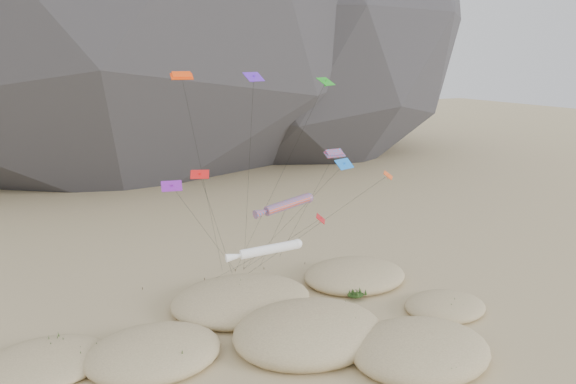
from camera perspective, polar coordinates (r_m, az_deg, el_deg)
The scene contains 9 objects.
ground at distance 53.73m, azimuth 3.32°, elevation -17.11°, with size 500.00×500.00×0.00m, color #CCB789.
dunes at distance 56.75m, azimuth -0.58°, elevation -14.45°, with size 50.96×35.80×4.20m.
dune_grass at distance 55.77m, azimuth 0.80°, elevation -14.86°, with size 42.04×29.03×1.55m.
kite_stakes at distance 73.50m, azimuth -4.25°, elevation -8.20°, with size 23.73×4.46×0.30m.
rainbow_tube_kite at distance 56.41m, azimuth -0.21°, elevation -1.32°, with size 8.05×17.66×13.71m.
white_tube_kite at distance 53.46m, azimuth -2.22°, elevation -5.92°, with size 7.57×17.79×10.32m.
orange_parafoil at distance 59.10m, azimuth -10.67°, elevation 11.16°, with size 8.16×9.96×25.96m.
multi_parafoil at distance 65.11m, azimuth 4.69°, elevation 3.80°, with size 2.50×13.16×17.02m.
delta_kites at distance 58.70m, azimuth 0.42°, elevation 4.17°, with size 26.51×18.47×25.91m.
Camera 1 is at (-23.14, -39.97, 27.46)m, focal length 35.00 mm.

